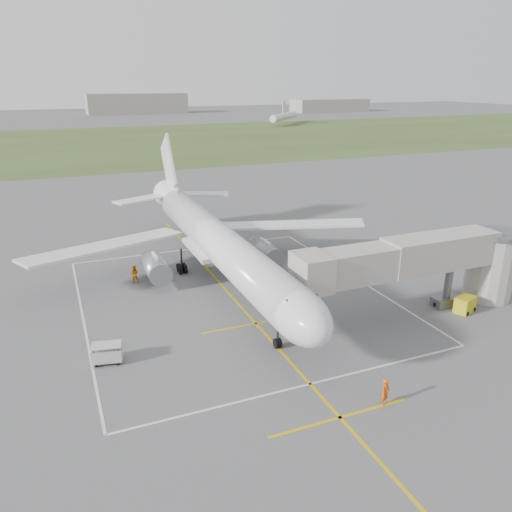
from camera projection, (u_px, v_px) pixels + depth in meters
name	position (u px, v px, depth m)	size (l,w,h in m)	color
ground	(220.00, 283.00, 52.57)	(700.00, 700.00, 0.00)	#4E4E50
grass_strip	(95.00, 144.00, 165.74)	(700.00, 120.00, 0.02)	#3B4B20
apron_markings	(239.00, 305.00, 47.50)	(28.20, 60.00, 0.01)	#C6A00B
airliner	(216.00, 241.00, 51.75)	(38.93, 46.75, 13.52)	silver
jet_bridge	(432.00, 262.00, 44.89)	(23.40, 5.00, 7.20)	gray
gpu_unit	(465.00, 304.00, 45.87)	(2.27, 1.91, 1.47)	gold
baggage_cart	(107.00, 353.00, 37.57)	(2.43, 1.75, 1.53)	#B4B4B4
ramp_worker_nose	(385.00, 392.00, 32.66)	(0.69, 0.45, 1.89)	#D84D06
ramp_worker_wing	(134.00, 274.00, 52.40)	(0.94, 0.73, 1.93)	orange
distant_hangars	(39.00, 108.00, 275.88)	(345.00, 49.00, 12.00)	gray
distant_aircraft	(108.00, 123.00, 200.94)	(185.29, 39.22, 8.85)	silver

